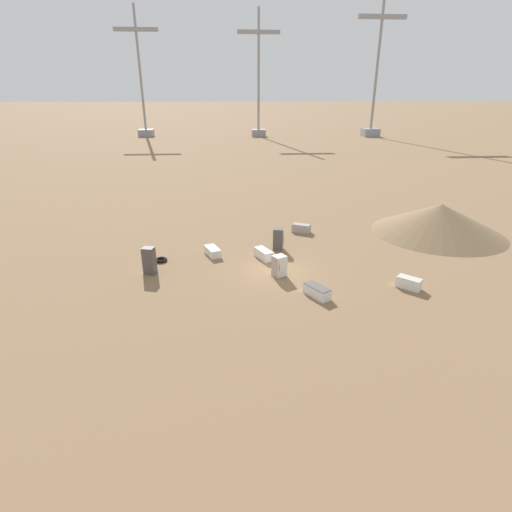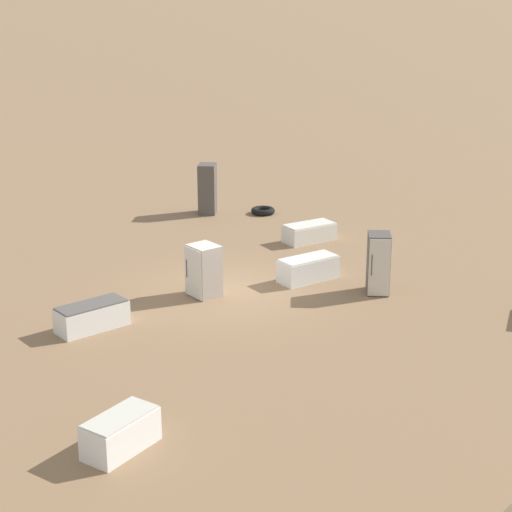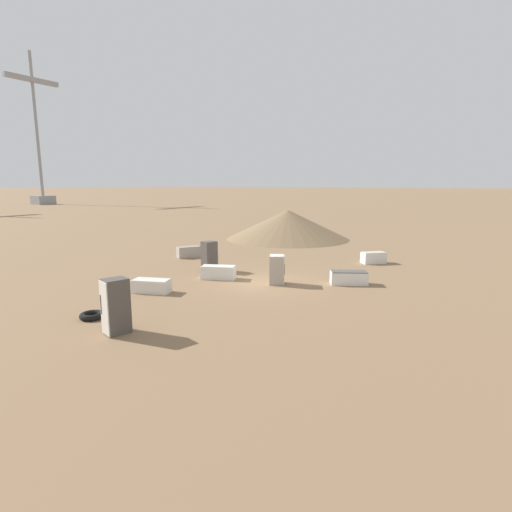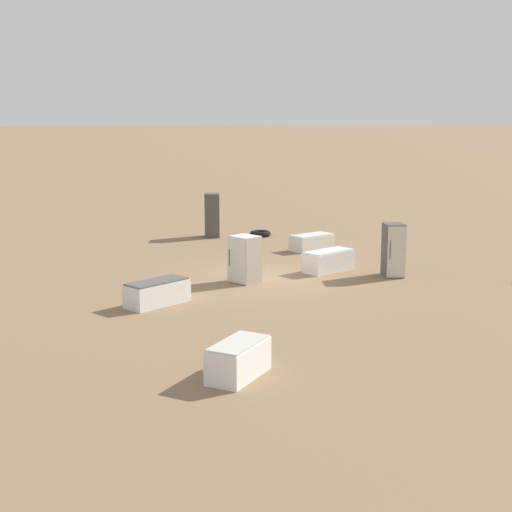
{
  "view_description": "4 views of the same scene",
  "coord_description": "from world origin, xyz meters",
  "px_view_note": "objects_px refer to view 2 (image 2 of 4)",
  "views": [
    {
      "loc": [
        -3.09,
        -24.29,
        11.26
      ],
      "look_at": [
        -1.29,
        0.7,
        0.91
      ],
      "focal_mm": 28.0,
      "sensor_mm": 36.0,
      "label": 1
    },
    {
      "loc": [
        21.91,
        -2.75,
        8.21
      ],
      "look_at": [
        1.4,
        0.6,
        1.46
      ],
      "focal_mm": 60.0,
      "sensor_mm": 36.0,
      "label": 2
    },
    {
      "loc": [
        -16.27,
        -10.29,
        4.84
      ],
      "look_at": [
        -0.6,
        0.11,
        1.43
      ],
      "focal_mm": 28.0,
      "sensor_mm": 36.0,
      "label": 3
    },
    {
      "loc": [
        20.49,
        -6.42,
        4.9
      ],
      "look_at": [
        1.02,
        -0.52,
        0.97
      ],
      "focal_mm": 50.0,
      "sensor_mm": 36.0,
      "label": 4
    }
  ],
  "objects_px": {
    "discarded_fridge_1": "(309,232)",
    "discarded_fridge_4": "(378,263)",
    "discarded_fridge_5": "(204,271)",
    "discarded_fridge_3": "(121,433)",
    "discarded_fridge_7": "(208,189)",
    "discarded_fridge_6": "(92,316)",
    "discarded_fridge_2": "(308,269)",
    "scrap_tire": "(263,211)"
  },
  "relations": [
    {
      "from": "discarded_fridge_6",
      "to": "discarded_fridge_2",
      "type": "bearing_deg",
      "value": -96.89
    },
    {
      "from": "discarded_fridge_7",
      "to": "scrap_tire",
      "type": "bearing_deg",
      "value": 2.66
    },
    {
      "from": "discarded_fridge_6",
      "to": "discarded_fridge_7",
      "type": "bearing_deg",
      "value": -51.49
    },
    {
      "from": "discarded_fridge_5",
      "to": "discarded_fridge_6",
      "type": "height_order",
      "value": "discarded_fridge_5"
    },
    {
      "from": "discarded_fridge_3",
      "to": "discarded_fridge_7",
      "type": "relative_size",
      "value": 0.84
    },
    {
      "from": "discarded_fridge_1",
      "to": "discarded_fridge_2",
      "type": "xyz_separation_m",
      "value": [
        3.72,
        -0.87,
        0.04
      ]
    },
    {
      "from": "discarded_fridge_3",
      "to": "discarded_fridge_4",
      "type": "distance_m",
      "value": 10.12
    },
    {
      "from": "discarded_fridge_6",
      "to": "discarded_fridge_7",
      "type": "height_order",
      "value": "discarded_fridge_7"
    },
    {
      "from": "discarded_fridge_2",
      "to": "scrap_tire",
      "type": "bearing_deg",
      "value": 155.32
    },
    {
      "from": "discarded_fridge_1",
      "to": "discarded_fridge_2",
      "type": "bearing_deg",
      "value": -35.25
    },
    {
      "from": "discarded_fridge_1",
      "to": "discarded_fridge_7",
      "type": "height_order",
      "value": "discarded_fridge_7"
    },
    {
      "from": "discarded_fridge_1",
      "to": "discarded_fridge_5",
      "type": "bearing_deg",
      "value": -63.4
    },
    {
      "from": "discarded_fridge_4",
      "to": "scrap_tire",
      "type": "relative_size",
      "value": 1.9
    },
    {
      "from": "discarded_fridge_6",
      "to": "discarded_fridge_1",
      "type": "bearing_deg",
      "value": -77.86
    },
    {
      "from": "discarded_fridge_5",
      "to": "discarded_fridge_7",
      "type": "xyz_separation_m",
      "value": [
        -8.56,
        1.04,
        0.2
      ]
    },
    {
      "from": "discarded_fridge_2",
      "to": "scrap_tire",
      "type": "xyz_separation_m",
      "value": [
        -7.38,
        -0.04,
        -0.23
      ]
    },
    {
      "from": "discarded_fridge_2",
      "to": "discarded_fridge_7",
      "type": "relative_size",
      "value": 1.03
    },
    {
      "from": "discarded_fridge_3",
      "to": "discarded_fridge_1",
      "type": "bearing_deg",
      "value": 106.66
    },
    {
      "from": "discarded_fridge_5",
      "to": "discarded_fridge_6",
      "type": "distance_m",
      "value": 3.53
    },
    {
      "from": "discarded_fridge_4",
      "to": "discarded_fridge_5",
      "type": "bearing_deg",
      "value": 6.63
    },
    {
      "from": "discarded_fridge_5",
      "to": "discarded_fridge_7",
      "type": "bearing_deg",
      "value": -36.21
    },
    {
      "from": "discarded_fridge_4",
      "to": "discarded_fridge_6",
      "type": "distance_m",
      "value": 7.82
    },
    {
      "from": "discarded_fridge_1",
      "to": "discarded_fridge_7",
      "type": "xyz_separation_m",
      "value": [
        -4.08,
        -2.9,
        0.62
      ]
    },
    {
      "from": "discarded_fridge_1",
      "to": "discarded_fridge_2",
      "type": "distance_m",
      "value": 3.82
    },
    {
      "from": "discarded_fridge_7",
      "to": "discarded_fridge_5",
      "type": "bearing_deg",
      "value": -82.29
    },
    {
      "from": "discarded_fridge_3",
      "to": "discarded_fridge_5",
      "type": "relative_size",
      "value": 1.08
    },
    {
      "from": "discarded_fridge_2",
      "to": "discarded_fridge_4",
      "type": "distance_m",
      "value": 2.15
    },
    {
      "from": "discarded_fridge_3",
      "to": "discarded_fridge_5",
      "type": "xyz_separation_m",
      "value": [
        -7.75,
        2.33,
        0.36
      ]
    },
    {
      "from": "discarded_fridge_6",
      "to": "scrap_tire",
      "type": "distance_m",
      "value": 11.67
    },
    {
      "from": "discarded_fridge_5",
      "to": "scrap_tire",
      "type": "height_order",
      "value": "discarded_fridge_5"
    },
    {
      "from": "discarded_fridge_5",
      "to": "discarded_fridge_6",
      "type": "bearing_deg",
      "value": 93.1
    },
    {
      "from": "discarded_fridge_2",
      "to": "discarded_fridge_1",
      "type": "bearing_deg",
      "value": 141.82
    },
    {
      "from": "discarded_fridge_3",
      "to": "discarded_fridge_4",
      "type": "xyz_separation_m",
      "value": [
        -7.23,
        7.06,
        0.49
      ]
    },
    {
      "from": "discarded_fridge_2",
      "to": "discarded_fridge_6",
      "type": "bearing_deg",
      "value": -91.37
    },
    {
      "from": "discarded_fridge_2",
      "to": "discarded_fridge_4",
      "type": "xyz_separation_m",
      "value": [
        1.28,
        1.66,
        0.49
      ]
    },
    {
      "from": "discarded_fridge_3",
      "to": "discarded_fridge_7",
      "type": "distance_m",
      "value": 16.66
    },
    {
      "from": "discarded_fridge_6",
      "to": "discarded_fridge_5",
      "type": "bearing_deg",
      "value": -88.13
    },
    {
      "from": "discarded_fridge_3",
      "to": "discarded_fridge_7",
      "type": "height_order",
      "value": "discarded_fridge_7"
    },
    {
      "from": "discarded_fridge_1",
      "to": "scrap_tire",
      "type": "bearing_deg",
      "value": 171.92
    },
    {
      "from": "discarded_fridge_1",
      "to": "discarded_fridge_5",
      "type": "relative_size",
      "value": 1.3
    },
    {
      "from": "discarded_fridge_1",
      "to": "discarded_fridge_4",
      "type": "relative_size",
      "value": 1.11
    },
    {
      "from": "discarded_fridge_1",
      "to": "discarded_fridge_2",
      "type": "relative_size",
      "value": 0.98
    }
  ]
}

